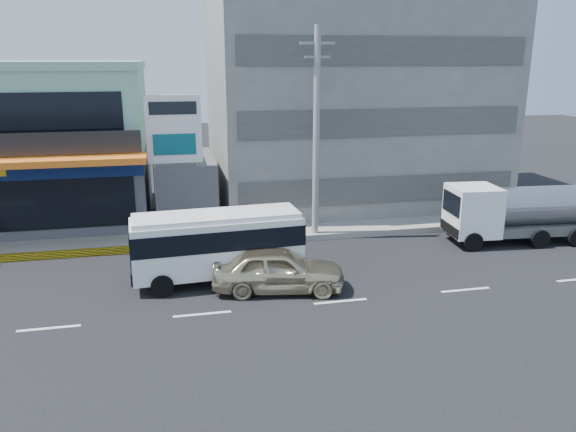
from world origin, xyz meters
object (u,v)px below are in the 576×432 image
Objects in this scene: billboard at (174,137)px; sedan at (279,269)px; concrete_building at (348,85)px; minibus at (217,241)px; tanker_truck at (516,212)px; shop_building at (30,147)px; satellite_dish at (185,159)px; utility_pole_near at (316,134)px.

billboard is 9.39m from sedan.
minibus is at bearing -127.29° from concrete_building.
sedan is 0.68× the size of tanker_truck.
billboard is at bearing -32.32° from shop_building.
shop_building is at bearing 128.94° from minibus.
minibus is (-9.15, -12.01, -5.35)m from concrete_building.
shop_building is 25.04m from tanker_truck.
satellite_dish is 0.15× the size of utility_pole_near.
tanker_truck is at bearing -64.27° from sedan.
utility_pole_near reaches higher than minibus.
minibus is 14.47m from tanker_truck.
concrete_building is at bearing 62.24° from utility_pole_near.
shop_building is at bearing 147.68° from billboard.
shop_building is at bearing 158.60° from tanker_truck.
sedan is (11.00, -12.45, -3.15)m from shop_building.
tanker_truck is (15.70, -4.35, -3.43)m from billboard.
utility_pole_near is at bearing -30.96° from satellite_dish.
billboard reaches higher than minibus.
minibus is at bearing -77.71° from billboard.
minibus is at bearing -83.92° from satellite_dish.
sedan is at bearing -34.73° from minibus.
sedan is 12.67m from tanker_truck.
sedan is (-3.00, -5.90, -4.30)m from utility_pole_near.
shop_building is 0.77× the size of concrete_building.
tanker_truck reaches higher than sedan.
tanker_truck reaches higher than minibus.
shop_building is 8.27× the size of satellite_dish.
tanker_truck is at bearing -21.40° from shop_building.
shop_building is 8.54m from satellite_dish.
satellite_dish is 0.30× the size of sedan.
utility_pole_near is (6.00, -3.60, 1.57)m from satellite_dish.
shop_building reaches higher than tanker_truck.
billboard is (-0.50, -1.80, 1.35)m from satellite_dish.
billboard reaches higher than sedan.
utility_pole_near is 7.63m from minibus.
utility_pole_near is at bearing 40.60° from minibus.
shop_building is 1.71× the size of tanker_truck.
concrete_building is 1.60× the size of utility_pole_near.
concrete_building reaches higher than billboard.
shop_building reaches higher than billboard.
billboard is 6.75m from utility_pole_near.
utility_pole_near is (6.50, -1.80, 0.22)m from billboard.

